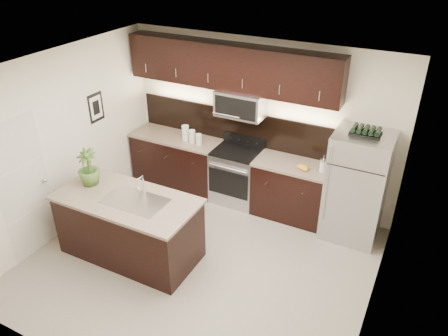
% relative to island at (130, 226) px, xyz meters
% --- Properties ---
extents(ground, '(4.50, 4.50, 0.00)m').
position_rel_island_xyz_m(ground, '(0.96, 0.26, -0.47)').
color(ground, gray).
rests_on(ground, ground).
extents(room_walls, '(4.52, 4.02, 2.71)m').
position_rel_island_xyz_m(room_walls, '(0.85, 0.22, 1.22)').
color(room_walls, silver).
rests_on(room_walls, ground).
extents(counter_run, '(3.51, 0.65, 0.94)m').
position_rel_island_xyz_m(counter_run, '(0.50, 1.95, -0.00)').
color(counter_run, black).
rests_on(counter_run, ground).
extents(upper_fixtures, '(3.49, 0.40, 1.66)m').
position_rel_island_xyz_m(upper_fixtures, '(0.53, 2.09, 1.67)').
color(upper_fixtures, black).
rests_on(upper_fixtures, counter_run).
extents(island, '(1.96, 0.96, 0.94)m').
position_rel_island_xyz_m(island, '(0.00, 0.00, 0.00)').
color(island, black).
rests_on(island, ground).
extents(sink_faucet, '(0.84, 0.50, 0.28)m').
position_rel_island_xyz_m(sink_faucet, '(0.15, 0.01, 0.48)').
color(sink_faucet, silver).
rests_on(sink_faucet, island).
extents(refrigerator, '(0.80, 0.72, 1.66)m').
position_rel_island_xyz_m(refrigerator, '(2.65, 1.89, 0.36)').
color(refrigerator, '#B2B2B7').
rests_on(refrigerator, ground).
extents(wine_rack, '(0.41, 0.25, 0.10)m').
position_rel_island_xyz_m(wine_rack, '(2.65, 1.89, 1.24)').
color(wine_rack, black).
rests_on(wine_rack, refrigerator).
extents(plant, '(0.32, 0.32, 0.54)m').
position_rel_island_xyz_m(plant, '(-0.67, 0.07, 0.74)').
color(plant, '#3E6127').
rests_on(plant, island).
extents(canisters, '(0.39, 0.16, 0.26)m').
position_rel_island_xyz_m(canisters, '(-0.12, 1.88, 0.58)').
color(canisters, silver).
rests_on(canisters, counter_run).
extents(french_press, '(0.09, 0.09, 0.27)m').
position_rel_island_xyz_m(french_press, '(2.13, 1.90, 0.57)').
color(french_press, silver).
rests_on(french_press, counter_run).
extents(bananas, '(0.24, 0.21, 0.06)m').
position_rel_island_xyz_m(bananas, '(1.81, 1.87, 0.50)').
color(bananas, gold).
rests_on(bananas, counter_run).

